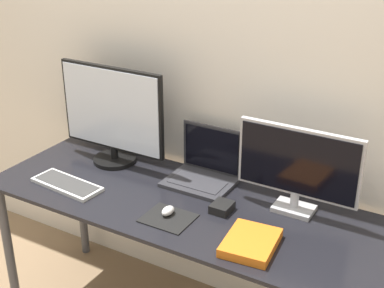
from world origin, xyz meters
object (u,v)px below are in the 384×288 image
object	(u,v)px
monitor_left	(112,115)
power_brick	(222,207)
laptop	(205,169)
book	(251,243)
keyboard	(67,184)
mouse	(168,211)
monitor_right	(298,167)

from	to	relation	value
monitor_left	power_brick	world-z (taller)	monitor_left
laptop	book	size ratio (longest dim) A/B	1.21
laptop	keyboard	xyz separation A→B (m)	(-0.52, -0.37, -0.05)
power_brick	book	bearing A→B (deg)	-39.64
laptop	book	bearing A→B (deg)	-42.91
book	mouse	bearing A→B (deg)	175.44
mouse	power_brick	world-z (taller)	mouse
monitor_left	laptop	distance (m)	0.52
book	keyboard	bearing A→B (deg)	179.20
keyboard	mouse	world-z (taller)	mouse
monitor_left	mouse	bearing A→B (deg)	-30.70
book	power_brick	xyz separation A→B (m)	(-0.21, 0.17, 0.00)
monitor_left	book	size ratio (longest dim) A/B	2.29
mouse	monitor_left	bearing A→B (deg)	149.30
keyboard	monitor_right	bearing A→B (deg)	18.15
monitor_right	laptop	bearing A→B (deg)	174.13
keyboard	book	size ratio (longest dim) A/B	1.41
monitor_right	keyboard	xyz separation A→B (m)	(-0.97, -0.32, -0.20)
monitor_left	keyboard	world-z (taller)	monitor_left
keyboard	mouse	size ratio (longest dim) A/B	5.14
mouse	laptop	bearing A→B (deg)	93.26
keyboard	power_brick	bearing A→B (deg)	12.78
mouse	book	size ratio (longest dim) A/B	0.27
monitor_left	monitor_right	distance (m)	0.94
monitor_right	keyboard	distance (m)	1.04
monitor_right	laptop	world-z (taller)	monitor_right
mouse	keyboard	bearing A→B (deg)	-178.07
monitor_left	mouse	xyz separation A→B (m)	(0.51, -0.30, -0.23)
book	power_brick	bearing A→B (deg)	140.36
keyboard	monitor_left	bearing A→B (deg)	84.61
keyboard	mouse	bearing A→B (deg)	1.93
laptop	mouse	distance (m)	0.35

